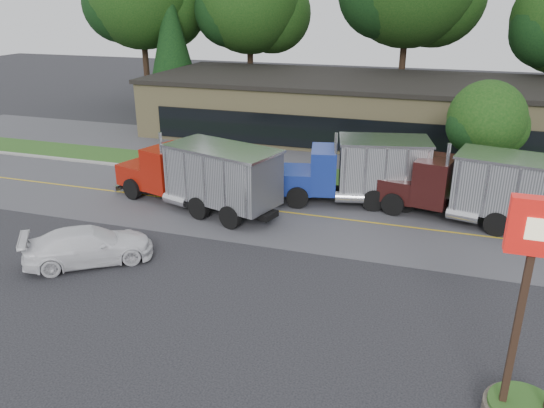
{
  "coord_description": "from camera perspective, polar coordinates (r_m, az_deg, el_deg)",
  "views": [
    {
      "loc": [
        7.78,
        -14.22,
        9.91
      ],
      "look_at": [
        1.39,
        5.5,
        1.8
      ],
      "focal_mm": 35.0,
      "sensor_mm": 36.0,
      "label": 1
    }
  ],
  "objects": [
    {
      "name": "tree_far_b",
      "position": [
        51.46,
        -2.22,
        20.58
      ],
      "size": [
        10.13,
        9.53,
        14.45
      ],
      "color": "#382619",
      "rests_on": "ground"
    },
    {
      "name": "rally_car",
      "position": [
        22.31,
        -19.12,
        -4.24
      ],
      "size": [
        5.17,
        4.55,
        1.44
      ],
      "primitive_type": "imported",
      "rotation": [
        0.0,
        0.0,
        2.21
      ],
      "color": "white",
      "rests_on": "ground"
    },
    {
      "name": "center_line",
      "position": [
        26.42,
        -0.52,
        -0.67
      ],
      "size": [
        60.0,
        0.12,
        0.01
      ],
      "primitive_type": "cube",
      "color": "gold",
      "rests_on": "ground"
    },
    {
      "name": "evergreen_left",
      "position": [
        50.35,
        -10.75,
        16.76
      ],
      "size": [
        4.95,
        4.95,
        11.24
      ],
      "color": "#382619",
      "rests_on": "ground"
    },
    {
      "name": "dump_truck_blue",
      "position": [
        27.25,
        9.63,
        3.74
      ],
      "size": [
        7.82,
        4.06,
        3.36
      ],
      "rotation": [
        0.0,
        0.0,
        3.35
      ],
      "color": "black",
      "rests_on": "ground"
    },
    {
      "name": "ground",
      "position": [
        19.0,
        -9.29,
        -10.39
      ],
      "size": [
        140.0,
        140.0,
        0.0
      ],
      "primitive_type": "plane",
      "color": "#3A3A40",
      "rests_on": "ground"
    },
    {
      "name": "grass_verge",
      "position": [
        31.82,
        2.9,
        3.19
      ],
      "size": [
        60.0,
        3.4,
        0.03
      ],
      "primitive_type": "cube",
      "color": "#204D1A",
      "rests_on": "ground"
    },
    {
      "name": "road",
      "position": [
        26.42,
        -0.52,
        -0.67
      ],
      "size": [
        60.0,
        8.0,
        0.02
      ],
      "primitive_type": "cube",
      "color": "slate",
      "rests_on": "ground"
    },
    {
      "name": "strip_mall",
      "position": [
        41.4,
        9.75,
        10.04
      ],
      "size": [
        32.0,
        12.0,
        4.0
      ],
      "primitive_type": "cube",
      "color": "tan",
      "rests_on": "ground"
    },
    {
      "name": "tree_verge",
      "position": [
        29.99,
        22.16,
        8.11
      ],
      "size": [
        4.23,
        3.98,
        6.03
      ],
      "color": "#382619",
      "rests_on": "ground"
    },
    {
      "name": "dump_truck_red",
      "position": [
        26.24,
        -7.45,
        3.19
      ],
      "size": [
        9.56,
        5.09,
        3.36
      ],
      "rotation": [
        0.0,
        0.0,
        2.84
      ],
      "color": "black",
      "rests_on": "ground"
    },
    {
      "name": "dump_truck_maroon",
      "position": [
        26.18,
        22.25,
        1.7
      ],
      "size": [
        9.69,
        4.42,
        3.36
      ],
      "rotation": [
        0.0,
        0.0,
        2.93
      ],
      "color": "black",
      "rests_on": "ground"
    },
    {
      "name": "curb",
      "position": [
        30.18,
        2.0,
        2.18
      ],
      "size": [
        60.0,
        0.3,
        0.12
      ],
      "primitive_type": "cube",
      "color": "#9E9E99",
      "rests_on": "ground"
    },
    {
      "name": "bilo_sign",
      "position": [
        14.39,
        26.43,
        -14.44
      ],
      "size": [
        2.2,
        1.9,
        5.95
      ],
      "color": "#6B6054",
      "rests_on": "ground"
    },
    {
      "name": "far_parking",
      "position": [
        36.47,
        4.98,
        5.51
      ],
      "size": [
        60.0,
        7.0,
        0.02
      ],
      "primitive_type": "cube",
      "color": "slate",
      "rests_on": "ground"
    }
  ]
}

